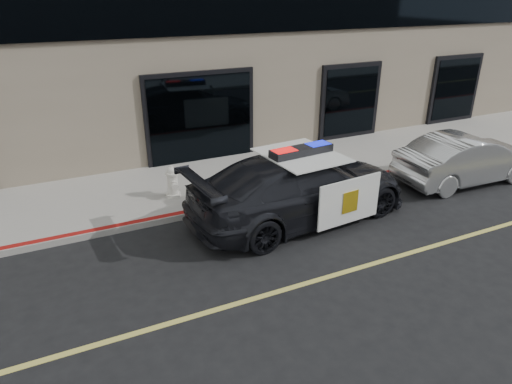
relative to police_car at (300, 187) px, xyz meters
name	(u,v)px	position (x,y,z in m)	size (l,w,h in m)	color
ground	(365,266)	(0.13, -2.41, -0.81)	(120.00, 120.00, 0.00)	black
sidewalk_n	(254,174)	(0.13, 2.84, -0.73)	(60.00, 3.50, 0.15)	gray
police_car	(300,187)	(0.00, 0.00, 0.00)	(3.24, 5.91, 1.80)	black
silver_sedan	(467,159)	(5.39, -0.06, -0.11)	(4.25, 1.62, 1.38)	#B3B3B3
fire_hydrant	(173,182)	(-2.49, 2.17, -0.26)	(0.38, 0.53, 0.84)	silver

